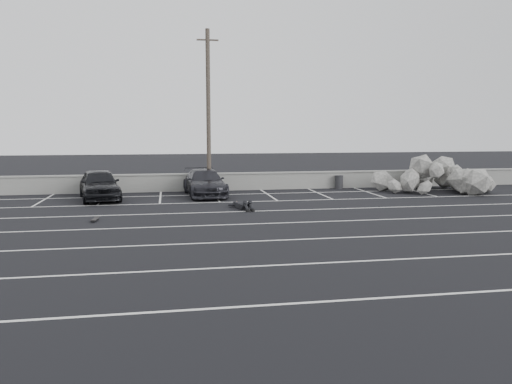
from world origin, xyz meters
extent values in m
plane|color=black|center=(0.00, 0.00, 0.00)|extent=(120.00, 120.00, 0.00)
cube|color=gray|center=(0.00, 14.00, 0.50)|extent=(50.00, 0.35, 1.00)
cube|color=gray|center=(0.00, 14.00, 1.02)|extent=(50.00, 0.45, 0.08)
cube|color=silver|center=(0.00, -6.00, 0.00)|extent=(36.00, 0.10, 0.01)
cube|color=silver|center=(0.00, -3.00, 0.00)|extent=(36.00, 0.10, 0.01)
cube|color=silver|center=(0.00, 0.00, 0.00)|extent=(36.00, 0.10, 0.01)
cube|color=silver|center=(0.00, 3.00, 0.00)|extent=(36.00, 0.10, 0.01)
cube|color=silver|center=(0.00, 6.00, 0.00)|extent=(36.00, 0.10, 0.01)
cube|color=silver|center=(0.00, 9.00, 0.00)|extent=(36.00, 0.10, 0.01)
cube|color=silver|center=(0.00, 12.00, 0.00)|extent=(36.00, 0.10, 0.01)
cube|color=silver|center=(-8.00, 11.50, 0.00)|extent=(0.10, 5.00, 0.01)
cube|color=silver|center=(-5.00, 11.50, 0.00)|extent=(0.10, 5.00, 0.01)
cube|color=silver|center=(-2.00, 11.50, 0.00)|extent=(0.10, 5.00, 0.01)
cube|color=silver|center=(1.00, 11.50, 0.00)|extent=(0.10, 5.00, 0.01)
cube|color=silver|center=(4.00, 11.50, 0.00)|extent=(0.10, 5.00, 0.01)
cube|color=silver|center=(7.00, 11.50, 0.00)|extent=(0.10, 5.00, 0.01)
cube|color=silver|center=(10.00, 11.50, 0.00)|extent=(0.10, 5.00, 0.01)
cube|color=silver|center=(13.00, 11.50, 0.00)|extent=(0.10, 5.00, 0.01)
imported|color=black|center=(-5.13, 11.18, 0.80)|extent=(2.83, 5.01, 1.61)
imported|color=black|center=(0.44, 11.78, 0.72)|extent=(2.41, 5.13, 1.45)
cylinder|color=#4C4238|center=(0.81, 13.20, 4.66)|extent=(0.25, 0.25, 9.32)
cube|color=#4C4238|center=(0.81, 13.20, 8.70)|extent=(1.24, 0.08, 0.08)
cylinder|color=#29292C|center=(8.91, 13.55, 0.39)|extent=(0.65, 0.65, 0.79)
cylinder|color=#29292C|center=(8.91, 13.55, 0.80)|extent=(0.72, 0.72, 0.04)
cube|color=black|center=(-4.51, 4.72, 0.08)|extent=(0.24, 0.73, 0.02)
cube|color=#29292C|center=(-4.49, 4.96, 0.05)|extent=(0.15, 0.06, 0.04)
cube|color=#29292C|center=(-4.53, 4.49, 0.05)|extent=(0.15, 0.06, 0.04)
cylinder|color=black|center=(-4.58, 4.97, 0.03)|extent=(0.03, 0.05, 0.05)
cylinder|color=black|center=(-4.40, 4.95, 0.03)|extent=(0.03, 0.05, 0.05)
cylinder|color=black|center=(-4.62, 4.49, 0.03)|extent=(0.03, 0.05, 0.05)
cylinder|color=black|center=(-4.44, 4.48, 0.03)|extent=(0.03, 0.05, 0.05)
camera|label=1|loc=(-1.56, -15.90, 3.67)|focal=35.00mm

